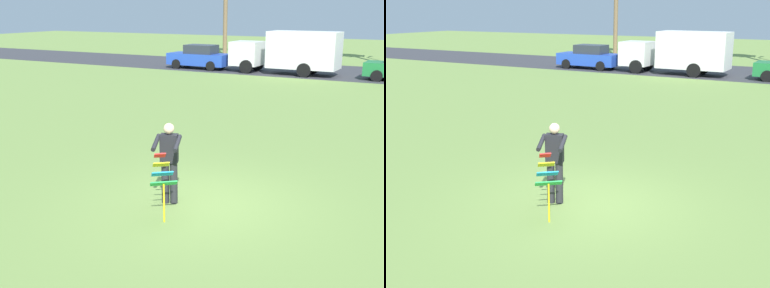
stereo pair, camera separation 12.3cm
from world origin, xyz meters
The scene contains 6 objects.
ground_plane centered at (0.00, 0.00, 0.00)m, with size 120.00×120.00×0.00m, color olive.
road_strip centered at (0.00, 23.73, 0.01)m, with size 120.00×8.00×0.01m, color #38383D.
person_kite_flyer centered at (-0.59, -0.31, 0.95)m, with size 0.70×0.76×1.73m.
kite_held centered at (-0.29, -1.07, 0.87)m, with size 0.68×0.72×1.26m.
parked_car_blue centered at (-11.05, 21.33, 0.77)m, with size 4.23×1.89×1.60m.
parked_truck_white_box centered at (-4.76, 21.33, 1.41)m, with size 6.73×2.20×2.62m.
Camera 1 is at (4.46, -8.73, 4.00)m, focal length 46.43 mm.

